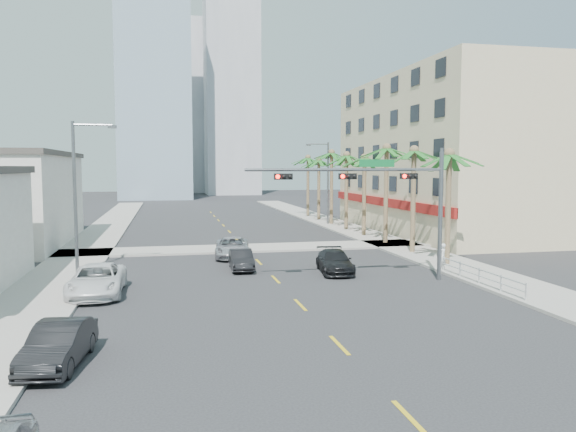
# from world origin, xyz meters

# --- Properties ---
(ground) EXTENTS (260.00, 260.00, 0.00)m
(ground) POSITION_xyz_m (0.00, 0.00, 0.00)
(ground) COLOR #262628
(ground) RESTS_ON ground
(sidewalk_right) EXTENTS (4.00, 120.00, 0.15)m
(sidewalk_right) POSITION_xyz_m (12.00, 20.00, 0.07)
(sidewalk_right) COLOR gray
(sidewalk_right) RESTS_ON ground
(sidewalk_left) EXTENTS (4.00, 120.00, 0.15)m
(sidewalk_left) POSITION_xyz_m (-12.00, 20.00, 0.07)
(sidewalk_left) COLOR gray
(sidewalk_left) RESTS_ON ground
(sidewalk_cross) EXTENTS (80.00, 4.00, 0.15)m
(sidewalk_cross) POSITION_xyz_m (0.00, 22.00, 0.07)
(sidewalk_cross) COLOR gray
(sidewalk_cross) RESTS_ON ground
(building_right) EXTENTS (15.25, 28.00, 15.00)m
(building_right) POSITION_xyz_m (21.99, 30.00, 7.50)
(building_right) COLOR beige
(building_right) RESTS_ON ground
(tower_far_left) EXTENTS (14.00, 14.00, 48.00)m
(tower_far_left) POSITION_xyz_m (-8.00, 95.00, 24.00)
(tower_far_left) COLOR #99B2C6
(tower_far_left) RESTS_ON ground
(tower_far_right) EXTENTS (12.00, 12.00, 60.00)m
(tower_far_right) POSITION_xyz_m (9.00, 110.00, 30.00)
(tower_far_right) COLOR #ADADB2
(tower_far_right) RESTS_ON ground
(tower_far_center) EXTENTS (16.00, 16.00, 42.00)m
(tower_far_center) POSITION_xyz_m (-3.00, 125.00, 21.00)
(tower_far_center) COLOR #ADADB2
(tower_far_center) RESTS_ON ground
(traffic_signal_mast) EXTENTS (11.12, 0.54, 7.20)m
(traffic_signal_mast) POSITION_xyz_m (5.78, 7.95, 5.06)
(traffic_signal_mast) COLOR slate
(traffic_signal_mast) RESTS_ON ground
(palm_tree_0) EXTENTS (4.80, 4.80, 7.80)m
(palm_tree_0) POSITION_xyz_m (11.60, 12.00, 7.08)
(palm_tree_0) COLOR brown
(palm_tree_0) RESTS_ON ground
(palm_tree_1) EXTENTS (4.80, 4.80, 8.16)m
(palm_tree_1) POSITION_xyz_m (11.60, 17.20, 7.43)
(palm_tree_1) COLOR brown
(palm_tree_1) RESTS_ON ground
(palm_tree_2) EXTENTS (4.80, 4.80, 8.52)m
(palm_tree_2) POSITION_xyz_m (11.60, 22.40, 7.78)
(palm_tree_2) COLOR brown
(palm_tree_2) RESTS_ON ground
(palm_tree_3) EXTENTS (4.80, 4.80, 7.80)m
(palm_tree_3) POSITION_xyz_m (11.60, 27.60, 7.08)
(palm_tree_3) COLOR brown
(palm_tree_3) RESTS_ON ground
(palm_tree_4) EXTENTS (4.80, 4.80, 8.16)m
(palm_tree_4) POSITION_xyz_m (11.60, 32.80, 7.43)
(palm_tree_4) COLOR brown
(palm_tree_4) RESTS_ON ground
(palm_tree_5) EXTENTS (4.80, 4.80, 8.52)m
(palm_tree_5) POSITION_xyz_m (11.60, 38.00, 7.78)
(palm_tree_5) COLOR brown
(palm_tree_5) RESTS_ON ground
(palm_tree_6) EXTENTS (4.80, 4.80, 7.80)m
(palm_tree_6) POSITION_xyz_m (11.60, 43.20, 7.08)
(palm_tree_6) COLOR brown
(palm_tree_6) RESTS_ON ground
(palm_tree_7) EXTENTS (4.80, 4.80, 8.16)m
(palm_tree_7) POSITION_xyz_m (11.60, 48.40, 7.43)
(palm_tree_7) COLOR brown
(palm_tree_7) RESTS_ON ground
(streetlight_left) EXTENTS (2.55, 0.25, 9.00)m
(streetlight_left) POSITION_xyz_m (-11.00, 14.00, 5.06)
(streetlight_left) COLOR slate
(streetlight_left) RESTS_ON ground
(streetlight_right) EXTENTS (2.55, 0.25, 9.00)m
(streetlight_right) POSITION_xyz_m (11.00, 38.00, 5.06)
(streetlight_right) COLOR slate
(streetlight_right) RESTS_ON ground
(guardrail) EXTENTS (0.08, 8.08, 1.00)m
(guardrail) POSITION_xyz_m (10.30, 6.00, 0.67)
(guardrail) COLOR silver
(guardrail) RESTS_ON ground
(car_parked_mid) EXTENTS (1.99, 4.36, 1.39)m
(car_parked_mid) POSITION_xyz_m (-9.40, -2.09, 0.69)
(car_parked_mid) COLOR black
(car_parked_mid) RESTS_ON ground
(car_parked_far) EXTENTS (2.57, 5.47, 1.51)m
(car_parked_far) POSITION_xyz_m (-9.40, 8.07, 0.76)
(car_parked_far) COLOR white
(car_parked_far) RESTS_ON ground
(car_lane_left) EXTENTS (1.45, 3.85, 1.25)m
(car_lane_left) POSITION_xyz_m (-1.51, 13.42, 0.63)
(car_lane_left) COLOR black
(car_lane_left) RESTS_ON ground
(car_lane_center) EXTENTS (2.89, 5.31, 1.41)m
(car_lane_center) POSITION_xyz_m (-1.50, 18.27, 0.71)
(car_lane_center) COLOR #BBBABF
(car_lane_center) RESTS_ON ground
(car_lane_right) EXTENTS (2.43, 4.79, 1.33)m
(car_lane_right) POSITION_xyz_m (3.89, 11.38, 0.67)
(car_lane_right) COLOR black
(car_lane_right) RESTS_ON ground
(pedestrian) EXTENTS (0.69, 0.62, 1.59)m
(pedestrian) POSITION_xyz_m (10.30, 10.13, 0.95)
(pedestrian) COLOR silver
(pedestrian) RESTS_ON sidewalk_right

